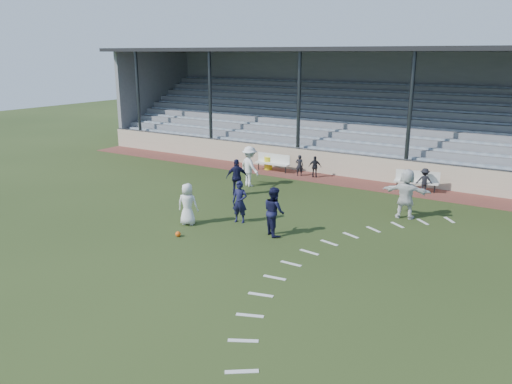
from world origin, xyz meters
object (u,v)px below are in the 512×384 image
at_px(bench_left, 273,161).
at_px(player_navy_lead, 240,202).
at_px(player_white_lead, 188,204).
at_px(trash_bin, 268,163).
at_px(bench_right, 417,179).
at_px(football, 178,234).

height_order(bench_left, player_navy_lead, player_navy_lead).
bearing_deg(player_white_lead, trash_bin, -95.78).
height_order(bench_left, player_white_lead, player_white_lead).
relative_size(bench_right, player_white_lead, 1.27).
relative_size(bench_left, player_navy_lead, 1.23).
distance_m(bench_left, football, 10.86).
height_order(trash_bin, player_white_lead, player_white_lead).
height_order(trash_bin, football, trash_bin).
bearing_deg(player_white_lead, football, 95.61).
bearing_deg(trash_bin, player_white_lead, -77.44).
relative_size(trash_bin, player_white_lead, 0.45).
height_order(bench_right, player_navy_lead, player_navy_lead).
height_order(football, player_navy_lead, player_navy_lead).
bearing_deg(trash_bin, football, -76.06).
relative_size(trash_bin, football, 3.74).
xyz_separation_m(trash_bin, football, (2.68, -10.78, -0.29)).
bearing_deg(player_navy_lead, player_white_lead, -153.28).
xyz_separation_m(bench_right, football, (-5.54, -10.66, -0.49)).
height_order(bench_left, bench_right, same).
bearing_deg(player_navy_lead, football, -124.26).
height_order(football, player_white_lead, player_white_lead).
bearing_deg(bench_left, trash_bin, 156.67).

